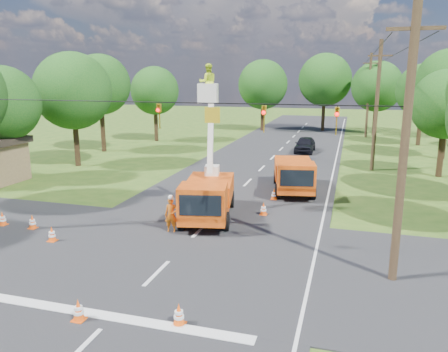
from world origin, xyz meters
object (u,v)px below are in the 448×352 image
(traffic_cone_2, at_px, (264,209))
(traffic_cone_5, at_px, (32,222))
(distant_car, at_px, (305,144))
(tree_far_b, at_px, (325,80))
(pole_right_near, at_px, (405,142))
(second_truck, at_px, (294,174))
(tree_far_c, at_px, (377,86))
(pole_right_mid, at_px, (377,105))
(bucket_truck, at_px, (208,187))
(pole_right_far, at_px, (369,95))
(traffic_cone_4, at_px, (52,234))
(traffic_cone_7, at_px, (294,175))
(tree_right_e, at_px, (423,91))
(tree_left_f, at_px, (155,91))
(tree_far_a, at_px, (263,85))
(tree_right_c, at_px, (446,104))
(traffic_cone_0, at_px, (78,310))
(traffic_cone_3, at_px, (274,194))
(ground_worker, at_px, (171,215))
(tree_left_e, at_px, (100,85))
(tree_left_d, at_px, (73,91))
(traffic_cone_1, at_px, (179,315))
(tree_left_c, at_px, (2,104))
(traffic_cone_6, at_px, (3,219))

(traffic_cone_2, bearing_deg, traffic_cone_5, -153.07)
(distant_car, relative_size, tree_far_b, 0.43)
(distant_car, distance_m, pole_right_near, 28.00)
(second_truck, height_order, tree_far_c, tree_far_c)
(traffic_cone_5, bearing_deg, pole_right_mid, 49.28)
(bucket_truck, bearing_deg, pole_right_far, 64.46)
(distant_car, bearing_deg, traffic_cone_4, -106.75)
(tree_far_b, bearing_deg, pole_right_near, -83.03)
(traffic_cone_4, distance_m, pole_right_mid, 25.33)
(traffic_cone_7, distance_m, tree_right_e, 23.55)
(pole_right_near, xyz_separation_m, pole_right_mid, (0.00, 20.00, 0.00))
(second_truck, height_order, traffic_cone_7, second_truck)
(tree_left_f, bearing_deg, tree_far_a, 52.99)
(pole_right_near, height_order, tree_far_c, pole_right_near)
(tree_right_c, bearing_deg, tree_far_c, 99.14)
(traffic_cone_0, xyz_separation_m, traffic_cone_3, (3.41, 14.92, 0.00))
(ground_worker, distance_m, traffic_cone_0, 8.04)
(tree_left_e, bearing_deg, traffic_cone_4, -63.98)
(tree_left_d, height_order, tree_far_a, tree_far_a)
(bucket_truck, xyz_separation_m, traffic_cone_5, (-7.72, -3.94, -1.33))
(bucket_truck, height_order, tree_left_d, tree_left_d)
(traffic_cone_1, bearing_deg, pole_right_far, 81.92)
(traffic_cone_3, distance_m, tree_left_c, 19.67)
(traffic_cone_4, bearing_deg, traffic_cone_7, 59.21)
(traffic_cone_5, height_order, tree_left_e, tree_left_e)
(distant_car, height_order, traffic_cone_5, distant_car)
(distant_car, height_order, tree_right_c, tree_right_c)
(bucket_truck, distance_m, traffic_cone_1, 10.20)
(tree_left_c, bearing_deg, tree_far_c, 51.77)
(tree_far_c, bearing_deg, pole_right_near, -91.36)
(pole_right_near, relative_size, tree_left_e, 1.06)
(traffic_cone_0, relative_size, tree_left_c, 0.09)
(tree_left_d, bearing_deg, tree_right_e, 34.78)
(traffic_cone_1, distance_m, pole_right_mid, 26.23)
(tree_left_c, bearing_deg, pole_right_mid, 23.75)
(pole_right_mid, bearing_deg, traffic_cone_0, -110.17)
(traffic_cone_2, bearing_deg, tree_right_c, 50.06)
(second_truck, bearing_deg, pole_right_mid, 48.19)
(traffic_cone_0, bearing_deg, tree_left_c, 136.83)
(traffic_cone_4, height_order, tree_right_e, tree_right_e)
(tree_far_a, bearing_deg, traffic_cone_0, -85.19)
(traffic_cone_3, distance_m, tree_far_b, 36.28)
(second_truck, bearing_deg, traffic_cone_6, -151.86)
(traffic_cone_1, bearing_deg, tree_far_b, 88.99)
(second_truck, height_order, traffic_cone_0, second_truck)
(pole_right_mid, relative_size, tree_left_c, 1.24)
(traffic_cone_1, bearing_deg, tree_left_d, 130.56)
(traffic_cone_5, relative_size, pole_right_mid, 0.07)
(pole_right_near, relative_size, pole_right_far, 1.00)
(pole_right_mid, bearing_deg, second_truck, -121.00)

